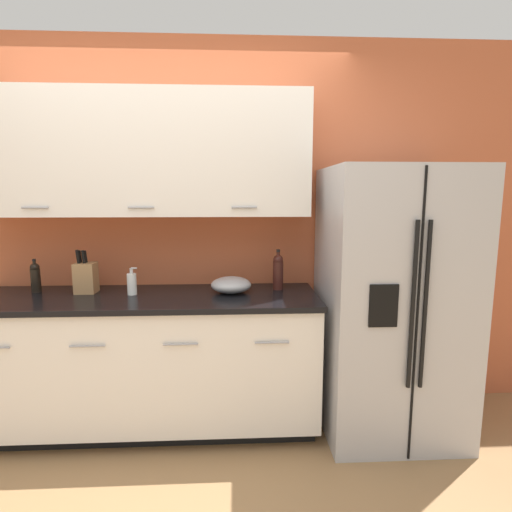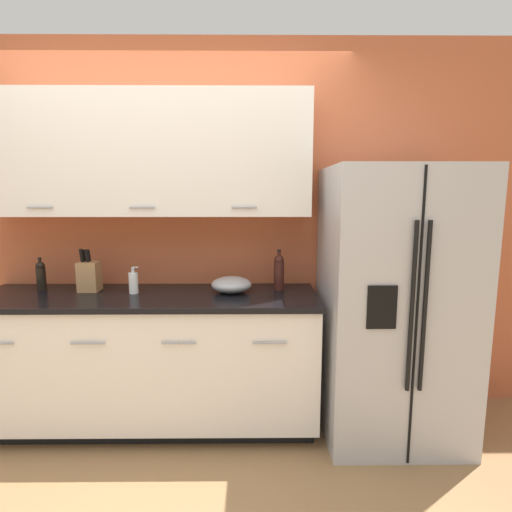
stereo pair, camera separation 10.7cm
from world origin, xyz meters
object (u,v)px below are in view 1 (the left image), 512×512
Objects in this scene: knife_block at (86,277)px; mixing_bowl at (231,285)px; soap_dispenser at (132,284)px; wine_bottle at (278,271)px; oil_bottle at (35,277)px; refrigerator at (391,302)px.

knife_block is 1.09× the size of mixing_bowl.
soap_dispenser is (0.31, -0.07, -0.03)m from knife_block.
knife_block reaches higher than wine_bottle.
oil_bottle is 1.29m from mixing_bowl.
refrigerator reaches higher than mixing_bowl.
soap_dispenser is at bearing -177.85° from mixing_bowl.
refrigerator is at bearing -4.60° from oil_bottle.
wine_bottle is at bearing 165.11° from refrigerator.
oil_bottle is at bearing 175.03° from knife_block.
oil_bottle is at bearing 171.58° from soap_dispenser.
soap_dispenser is at bearing -174.06° from wine_bottle.
wine_bottle reaches higher than mixing_bowl.
wine_bottle is at bearing 13.36° from mixing_bowl.
soap_dispenser is at bearing 176.90° from refrigerator.
mixing_bowl is (-1.03, 0.11, 0.10)m from refrigerator.
oil_bottle is (-1.61, -0.00, -0.02)m from wine_bottle.
mixing_bowl is at bearing 173.67° from refrigerator.
knife_block is at bearing 177.42° from mixing_bowl.
oil_bottle is 0.84× the size of mixing_bowl.
soap_dispenser is at bearing -12.04° from knife_block.
soap_dispenser is 0.64m from mixing_bowl.
wine_bottle is 1.61m from oil_bottle.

